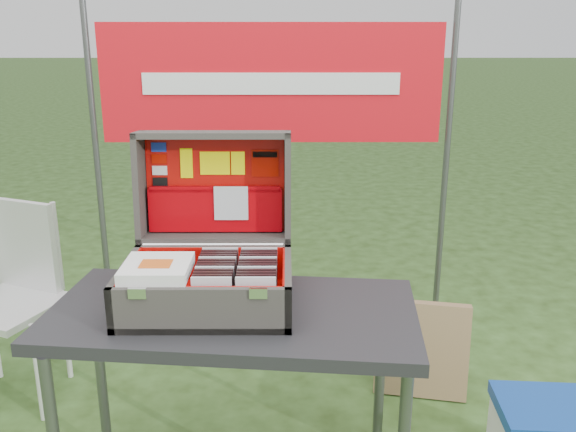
{
  "coord_description": "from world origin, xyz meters",
  "views": [
    {
      "loc": [
        0.07,
        -1.81,
        1.52
      ],
      "look_at": [
        0.08,
        0.1,
        0.95
      ],
      "focal_mm": 38.0,
      "sensor_mm": 36.0,
      "label": 1
    }
  ],
  "objects_px": {
    "table": "(236,407)",
    "chair": "(8,309)",
    "suitcase": "(207,224)",
    "cardboard_box": "(422,349)"
  },
  "relations": [
    {
      "from": "table",
      "to": "chair",
      "type": "xyz_separation_m",
      "value": [
        -1.0,
        0.6,
        0.07
      ]
    },
    {
      "from": "suitcase",
      "to": "chair",
      "type": "xyz_separation_m",
      "value": [
        -0.92,
        0.54,
        -0.54
      ]
    },
    {
      "from": "table",
      "to": "cardboard_box",
      "type": "xyz_separation_m",
      "value": [
        0.75,
        0.64,
        -0.14
      ]
    },
    {
      "from": "table",
      "to": "suitcase",
      "type": "bearing_deg",
      "value": 144.28
    },
    {
      "from": "suitcase",
      "to": "table",
      "type": "bearing_deg",
      "value": -41.46
    },
    {
      "from": "table",
      "to": "cardboard_box",
      "type": "relative_size",
      "value": 2.71
    },
    {
      "from": "table",
      "to": "chair",
      "type": "height_order",
      "value": "chair"
    },
    {
      "from": "table",
      "to": "cardboard_box",
      "type": "distance_m",
      "value": 1.0
    },
    {
      "from": "chair",
      "to": "cardboard_box",
      "type": "relative_size",
      "value": 2.02
    },
    {
      "from": "table",
      "to": "suitcase",
      "type": "height_order",
      "value": "suitcase"
    }
  ]
}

